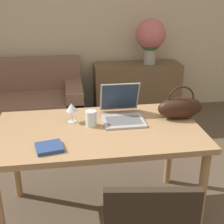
{
  "coord_description": "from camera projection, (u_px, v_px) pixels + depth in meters",
  "views": [
    {
      "loc": [
        -0.3,
        -1.41,
        1.72
      ],
      "look_at": [
        -0.01,
        0.56,
        0.88
      ],
      "focal_mm": 50.0,
      "sensor_mm": 36.0,
      "label": 1
    }
  ],
  "objects": [
    {
      "name": "wall_back",
      "position": [
        87.0,
        12.0,
        4.06
      ],
      "size": [
        10.0,
        0.06,
        2.7
      ],
      "color": "beige",
      "rests_on": "ground_plane"
    },
    {
      "name": "dining_table",
      "position": [
        98.0,
        140.0,
        2.23
      ],
      "size": [
        1.45,
        0.81,
        0.76
      ],
      "color": "#A87F56",
      "rests_on": "ground_plane"
    },
    {
      "name": "couch",
      "position": [
        15.0,
        106.0,
        3.89
      ],
      "size": [
        1.67,
        0.83,
        0.82
      ],
      "color": "#7F5B4C",
      "rests_on": "ground_plane"
    },
    {
      "name": "sideboard",
      "position": [
        137.0,
        90.0,
        4.24
      ],
      "size": [
        1.15,
        0.4,
        0.72
      ],
      "color": "brown",
      "rests_on": "ground_plane"
    },
    {
      "name": "laptop",
      "position": [
        122.0,
        109.0,
        2.35
      ],
      "size": [
        0.3,
        0.36,
        0.25
      ],
      "color": "#ADADB2",
      "rests_on": "dining_table"
    },
    {
      "name": "drinking_glass",
      "position": [
        91.0,
        118.0,
        2.22
      ],
      "size": [
        0.08,
        0.08,
        0.11
      ],
      "color": "silver",
      "rests_on": "dining_table"
    },
    {
      "name": "wine_glass",
      "position": [
        72.0,
        108.0,
        2.26
      ],
      "size": [
        0.08,
        0.08,
        0.15
      ],
      "color": "silver",
      "rests_on": "dining_table"
    },
    {
      "name": "handbag",
      "position": [
        180.0,
        107.0,
        2.34
      ],
      "size": [
        0.35,
        0.14,
        0.26
      ],
      "color": "black",
      "rests_on": "dining_table"
    },
    {
      "name": "flower_vase",
      "position": [
        151.0,
        37.0,
        3.97
      ],
      "size": [
        0.38,
        0.38,
        0.58
      ],
      "color": "#9E998E",
      "rests_on": "sideboard"
    },
    {
      "name": "book",
      "position": [
        49.0,
        147.0,
        1.92
      ],
      "size": [
        0.19,
        0.18,
        0.02
      ],
      "rotation": [
        0.0,
        0.0,
        0.2
      ],
      "color": "navy",
      "rests_on": "dining_table"
    }
  ]
}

